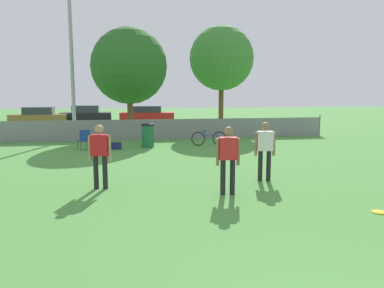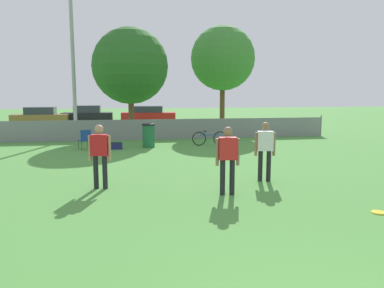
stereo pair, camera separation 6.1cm
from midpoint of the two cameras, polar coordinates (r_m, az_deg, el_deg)
fence_backline at (r=20.49m, az=-4.80°, el=2.25°), size 19.10×0.07×1.21m
light_pole at (r=22.09m, az=-17.78°, el=16.18°), size 0.90×0.36×10.18m
tree_near_pole at (r=22.01m, az=-9.31°, el=11.64°), size 4.33×4.33×6.21m
tree_far_right at (r=24.90m, az=4.78°, el=12.86°), size 4.16×4.16×6.82m
player_thrower_red at (r=9.25m, az=5.63°, el=-1.72°), size 0.59×0.26×1.70m
player_defender_red at (r=10.09m, az=-13.72°, el=-1.11°), size 0.59×0.30×1.70m
player_receiver_white at (r=10.85m, az=11.21°, el=-0.43°), size 0.59×0.29×1.70m
frisbee_disc at (r=8.98m, az=26.74°, el=-9.28°), size 0.30×0.30×0.03m
folding_chair_sideline at (r=17.31m, az=-15.89°, el=0.79°), size 0.62×0.62×0.90m
bicycle_sideline at (r=18.08m, az=2.81°, el=0.89°), size 1.70×0.44×0.72m
trash_bin at (r=17.51m, az=-6.54°, el=1.30°), size 0.60×0.60×1.10m
gear_bag_sideline at (r=17.23m, az=-11.52°, el=-0.29°), size 0.63×0.35×0.31m
parked_car_tan at (r=30.68m, az=-22.00°, el=3.84°), size 4.11×1.77×1.47m
parked_car_dark at (r=31.21m, az=-15.56°, el=4.23°), size 3.94×1.79×1.53m
parked_car_red at (r=31.44m, az=-6.52°, el=4.44°), size 4.61×2.26×1.44m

